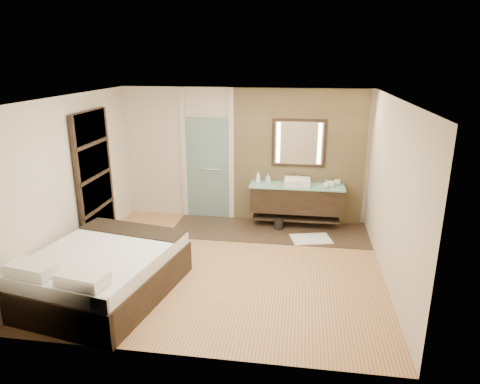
% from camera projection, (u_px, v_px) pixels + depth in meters
% --- Properties ---
extents(floor, '(5.00, 5.00, 0.00)m').
position_uv_depth(floor, '(225.00, 266.00, 7.00)').
color(floor, '#996240').
rests_on(floor, ground).
extents(tile_strip, '(3.80, 1.30, 0.01)m').
position_uv_depth(tile_strip, '(269.00, 230.00, 8.42)').
color(tile_strip, '#33271C').
rests_on(tile_strip, floor).
extents(stone_wall, '(2.60, 0.08, 2.70)m').
position_uv_depth(stone_wall, '(298.00, 157.00, 8.52)').
color(stone_wall, tan).
rests_on(stone_wall, floor).
extents(vanity, '(1.85, 0.55, 0.88)m').
position_uv_depth(vanity, '(296.00, 199.00, 8.48)').
color(vanity, black).
rests_on(vanity, stone_wall).
extents(mirror_unit, '(1.06, 0.04, 0.96)m').
position_uv_depth(mirror_unit, '(299.00, 143.00, 8.38)').
color(mirror_unit, black).
rests_on(mirror_unit, stone_wall).
extents(frosted_door, '(1.10, 0.12, 2.70)m').
position_uv_depth(frosted_door, '(208.00, 164.00, 8.84)').
color(frosted_door, '#A8D4CF').
rests_on(frosted_door, floor).
extents(shoji_partition, '(0.06, 1.20, 2.40)m').
position_uv_depth(shoji_partition, '(95.00, 179.00, 7.54)').
color(shoji_partition, black).
rests_on(shoji_partition, floor).
extents(bed, '(2.09, 2.44, 0.83)m').
position_uv_depth(bed, '(103.00, 272.00, 6.07)').
color(bed, black).
rests_on(bed, floor).
extents(bath_mat, '(0.82, 0.66, 0.02)m').
position_uv_depth(bath_mat, '(311.00, 239.00, 7.98)').
color(bath_mat, white).
rests_on(bath_mat, floor).
extents(waste_bin, '(0.23, 0.23, 0.22)m').
position_uv_depth(waste_bin, '(279.00, 224.00, 8.44)').
color(waste_bin, black).
rests_on(waste_bin, floor).
extents(tissue_box, '(0.16, 0.16, 0.10)m').
position_uv_depth(tissue_box, '(331.00, 184.00, 8.25)').
color(tissue_box, white).
rests_on(tissue_box, vanity).
extents(soap_bottle_a, '(0.11, 0.11, 0.22)m').
position_uv_depth(soap_bottle_a, '(258.00, 177.00, 8.50)').
color(soap_bottle_a, white).
rests_on(soap_bottle_a, vanity).
extents(soap_bottle_b, '(0.10, 0.11, 0.18)m').
position_uv_depth(soap_bottle_b, '(268.00, 178.00, 8.52)').
color(soap_bottle_b, '#B2B2B2').
rests_on(soap_bottle_b, vanity).
extents(soap_bottle_c, '(0.14, 0.14, 0.16)m').
position_uv_depth(soap_bottle_c, '(326.00, 184.00, 8.17)').
color(soap_bottle_c, silver).
rests_on(soap_bottle_c, vanity).
extents(cup, '(0.14, 0.14, 0.10)m').
position_uv_depth(cup, '(337.00, 182.00, 8.38)').
color(cup, white).
rests_on(cup, vanity).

